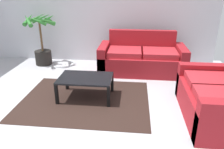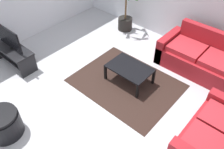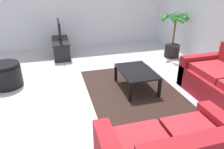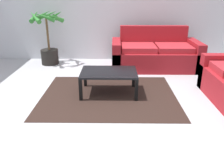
{
  "view_description": "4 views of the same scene",
  "coord_description": "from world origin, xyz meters",
  "views": [
    {
      "loc": [
        1.02,
        -2.55,
        1.87
      ],
      "look_at": [
        0.69,
        0.53,
        0.61
      ],
      "focal_mm": 35.36,
      "sensor_mm": 36.0,
      "label": 1
    },
    {
      "loc": [
        2.38,
        -2.15,
        3.54
      ],
      "look_at": [
        0.13,
        0.4,
        0.48
      ],
      "focal_mm": 37.23,
      "sensor_mm": 36.0,
      "label": 2
    },
    {
      "loc": [
        3.63,
        -0.57,
        2.02
      ],
      "look_at": [
        0.47,
        0.33,
        0.49
      ],
      "focal_mm": 33.56,
      "sensor_mm": 36.0,
      "label": 3
    },
    {
      "loc": [
        0.29,
        -2.57,
        1.6
      ],
      "look_at": [
        0.25,
        0.55,
        0.46
      ],
      "focal_mm": 35.75,
      "sensor_mm": 36.0,
      "label": 4
    }
  ],
  "objects": [
    {
      "name": "area_rug",
      "position": [
        0.19,
        0.8,
        0.0
      ],
      "size": [
        2.2,
        1.7,
        0.01
      ],
      "primitive_type": "cube",
      "color": "black",
      "rests_on": "ground"
    },
    {
      "name": "ottoman",
      "position": [
        -0.61,
        -1.58,
        0.24
      ],
      "size": [
        0.6,
        0.6,
        0.49
      ],
      "color": "black",
      "rests_on": "ground"
    },
    {
      "name": "tv_stand",
      "position": [
        -2.18,
        -0.41,
        0.3
      ],
      "size": [
        1.1,
        0.45,
        0.46
      ],
      "color": "black",
      "rests_on": "ground"
    },
    {
      "name": "tv",
      "position": [
        -2.18,
        -0.41,
        0.74
      ],
      "size": [
        0.87,
        0.1,
        0.53
      ],
      "color": "black",
      "rests_on": "tv_stand"
    },
    {
      "name": "wall_left",
      "position": [
        -3.0,
        0.0,
        1.35
      ],
      "size": [
        0.06,
        6.0,
        2.7
      ],
      "primitive_type": "cube",
      "color": "silver",
      "rests_on": "ground"
    },
    {
      "name": "ground_plane",
      "position": [
        0.0,
        0.0,
        0.0
      ],
      "size": [
        6.6,
        6.6,
        0.0
      ],
      "primitive_type": "plane",
      "color": "#B2B2B7"
    },
    {
      "name": "potted_palm",
      "position": [
        -1.26,
        2.55,
        0.56
      ],
      "size": [
        0.82,
        0.82,
        1.26
      ],
      "color": "black",
      "rests_on": "ground"
    },
    {
      "name": "coffee_table",
      "position": [
        0.19,
        0.9,
        0.34
      ],
      "size": [
        0.92,
        0.62,
        0.39
      ],
      "color": "black",
      "rests_on": "ground"
    }
  ]
}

